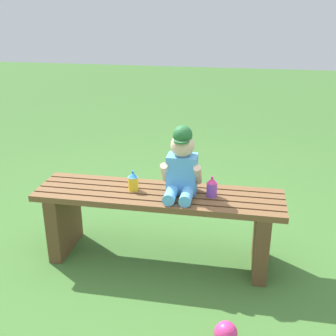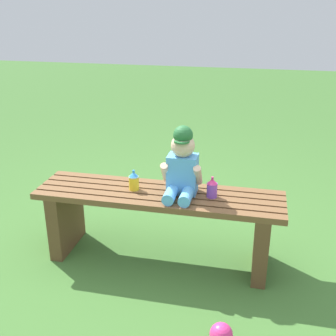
% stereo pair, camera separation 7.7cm
% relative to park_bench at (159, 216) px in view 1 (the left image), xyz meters
% --- Properties ---
extents(ground_plane, '(16.00, 16.00, 0.00)m').
position_rel_park_bench_xyz_m(ground_plane, '(0.00, 0.00, -0.30)').
color(ground_plane, '#3D6B2D').
extents(park_bench, '(1.46, 0.36, 0.45)m').
position_rel_park_bench_xyz_m(park_bench, '(0.00, 0.00, 0.00)').
color(park_bench, brown).
rests_on(park_bench, ground_plane).
extents(child_figure, '(0.23, 0.27, 0.40)m').
position_rel_park_bench_xyz_m(child_figure, '(0.13, 0.02, 0.33)').
color(child_figure, '#59A5E5').
rests_on(child_figure, park_bench).
extents(sippy_cup_left, '(0.06, 0.06, 0.12)m').
position_rel_park_bench_xyz_m(sippy_cup_left, '(-0.15, 0.01, 0.21)').
color(sippy_cup_left, yellow).
rests_on(sippy_cup_left, park_bench).
extents(sippy_cup_right, '(0.06, 0.06, 0.12)m').
position_rel_park_bench_xyz_m(sippy_cup_right, '(0.31, 0.01, 0.21)').
color(sippy_cup_right, '#8C4CCC').
rests_on(sippy_cup_right, park_bench).
extents(toy_ball, '(0.11, 0.11, 0.11)m').
position_rel_park_bench_xyz_m(toy_ball, '(0.45, -0.63, -0.24)').
color(toy_ball, '#E5337F').
rests_on(toy_ball, ground_plane).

